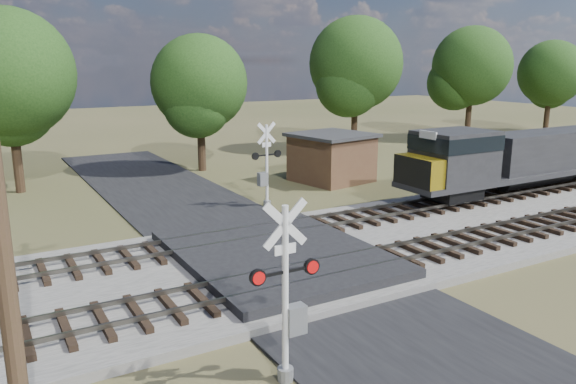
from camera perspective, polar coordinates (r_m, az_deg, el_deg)
ground at (r=21.42m, az=-0.62°, el=-7.72°), size 160.00×160.00×0.00m
ballast_bed at (r=27.73m, az=17.23°, el=-3.10°), size 140.00×10.00×0.30m
road at (r=21.41m, az=-0.62°, el=-7.62°), size 7.00×60.00×0.08m
crossing_panel at (r=21.72m, az=-1.27°, el=-6.54°), size 7.00×9.00×0.62m
track_near at (r=21.39m, az=9.41°, el=-6.76°), size 140.00×2.60×0.33m
track_far at (r=25.24m, az=2.25°, el=-3.47°), size 140.00×2.60×0.33m
crossing_signal_near at (r=13.67m, az=0.08°, el=-11.65°), size 1.84×0.40×4.58m
crossing_signal_far at (r=29.72m, az=-2.31°, el=2.02°), size 1.83×0.43×4.54m
equipment_shed at (r=36.39m, az=4.46°, el=3.56°), size 5.32×5.32×3.12m
treeline at (r=41.43m, az=-9.47°, el=12.21°), size 83.61×11.92×11.69m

